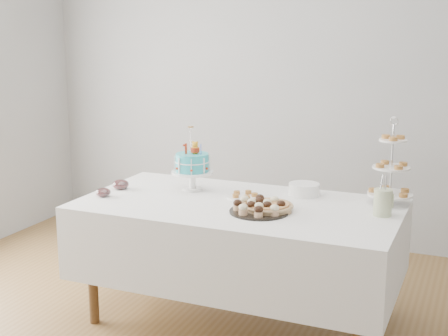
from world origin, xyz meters
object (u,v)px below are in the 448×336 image
at_px(table, 238,239).
at_px(tiered_stand, 391,168).
at_px(utensil_pitcher, 383,201).
at_px(pie, 268,207).
at_px(plate_stack, 304,189).
at_px(birthday_cake, 192,173).
at_px(cupcake_tray, 259,206).
at_px(jam_bowl_a, 103,192).
at_px(pastry_plate, 244,196).
at_px(jam_bowl_b, 121,185).

xyz_separation_m(table, tiered_stand, (0.84, 0.35, 0.45)).
bearing_deg(utensil_pitcher, pie, -172.80).
xyz_separation_m(table, plate_stack, (0.31, 0.33, 0.27)).
bearing_deg(table, birthday_cake, 156.14).
bearing_deg(cupcake_tray, jam_bowl_a, -177.08).
relative_size(table, jam_bowl_a, 20.35).
bearing_deg(jam_bowl_a, pie, 5.36).
bearing_deg(utensil_pitcher, table, 177.35).
distance_m(birthday_cake, cupcake_tray, 0.66).
bearing_deg(pastry_plate, jam_bowl_b, -172.28).
bearing_deg(plate_stack, cupcake_tray, -105.44).
height_order(pastry_plate, jam_bowl_a, jam_bowl_a).
distance_m(birthday_cake, pastry_plate, 0.40).
bearing_deg(jam_bowl_b, birthday_cake, 19.61).
height_order(table, pastry_plate, pastry_plate).
height_order(cupcake_tray, pie, cupcake_tray).
relative_size(pie, jam_bowl_b, 2.70).
relative_size(plate_stack, pastry_plate, 0.89).
bearing_deg(birthday_cake, utensil_pitcher, -27.22).
height_order(plate_stack, utensil_pitcher, utensil_pitcher).
xyz_separation_m(cupcake_tray, pie, (0.04, 0.05, -0.01)).
relative_size(table, tiered_stand, 3.65).
height_order(table, jam_bowl_a, jam_bowl_a).
bearing_deg(jam_bowl_b, pie, -5.63).
relative_size(birthday_cake, pastry_plate, 1.90).
height_order(pie, pastry_plate, pie).
bearing_deg(plate_stack, jam_bowl_b, -164.46).
xyz_separation_m(table, jam_bowl_a, (-0.84, -0.19, 0.25)).
bearing_deg(jam_bowl_b, cupcake_tray, -8.44).
relative_size(table, jam_bowl_b, 17.65).
bearing_deg(tiered_stand, utensil_pitcher, -89.94).
bearing_deg(birthday_cake, table, -46.74).
bearing_deg(pastry_plate, table, -84.93).
bearing_deg(pie, tiered_stand, 35.10).
distance_m(plate_stack, utensil_pitcher, 0.59).
xyz_separation_m(tiered_stand, plate_stack, (-0.53, -0.01, -0.18)).
distance_m(table, plate_stack, 0.53).
relative_size(cupcake_tray, tiered_stand, 0.65).
xyz_separation_m(pie, jam_bowl_b, (-1.06, 0.10, 0.00)).
bearing_deg(birthday_cake, pie, -46.22).
relative_size(tiered_stand, utensil_pitcher, 2.26).
bearing_deg(tiered_stand, table, -157.56).
height_order(birthday_cake, jam_bowl_a, birthday_cake).
bearing_deg(cupcake_tray, table, 142.96).
relative_size(birthday_cake, cupcake_tray, 1.21).
height_order(cupcake_tray, pastry_plate, cupcake_tray).
bearing_deg(jam_bowl_b, utensil_pitcher, 2.25).
bearing_deg(utensil_pitcher, jam_bowl_b, 174.14).
xyz_separation_m(plate_stack, jam_bowl_b, (-1.15, -0.32, -0.01)).
bearing_deg(tiered_stand, pastry_plate, -165.49).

